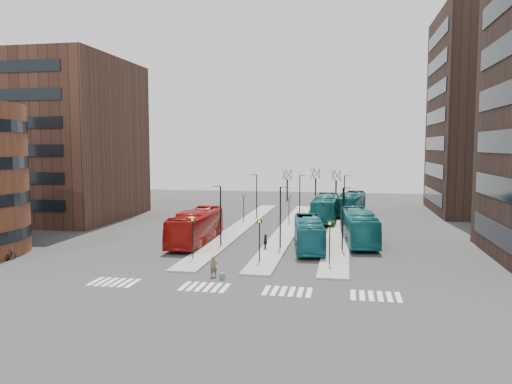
% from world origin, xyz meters
% --- Properties ---
extents(ground, '(160.00, 160.00, 0.00)m').
position_xyz_m(ground, '(0.00, 0.00, 0.00)').
color(ground, '#2B2B2D').
rests_on(ground, ground).
extents(island_left, '(2.50, 45.00, 0.15)m').
position_xyz_m(island_left, '(-4.00, 30.00, 0.07)').
color(island_left, gray).
rests_on(island_left, ground).
extents(island_mid, '(2.50, 45.00, 0.15)m').
position_xyz_m(island_mid, '(2.00, 30.00, 0.07)').
color(island_mid, gray).
rests_on(island_mid, ground).
extents(island_right, '(2.50, 45.00, 0.15)m').
position_xyz_m(island_right, '(8.00, 30.00, 0.07)').
color(island_right, gray).
rests_on(island_right, ground).
extents(suitcase, '(0.41, 0.33, 0.48)m').
position_xyz_m(suitcase, '(-0.27, 6.22, 0.24)').
color(suitcase, navy).
rests_on(suitcase, ground).
extents(red_bus, '(3.03, 12.34, 3.43)m').
position_xyz_m(red_bus, '(-6.50, 19.67, 1.71)').
color(red_bus, maroon).
rests_on(red_bus, ground).
extents(teal_bus_a, '(3.93, 11.19, 3.05)m').
position_xyz_m(teal_bus_a, '(5.31, 18.92, 1.53)').
color(teal_bus_a, '#155D6A').
rests_on(teal_bus_a, ground).
extents(teal_bus_b, '(3.34, 12.70, 3.51)m').
position_xyz_m(teal_bus_b, '(6.12, 37.85, 1.76)').
color(teal_bus_b, '#135F5C').
rests_on(teal_bus_b, ground).
extents(teal_bus_c, '(3.99, 12.40, 3.39)m').
position_xyz_m(teal_bus_c, '(10.24, 22.99, 1.70)').
color(teal_bus_c, '#146267').
rests_on(teal_bus_c, ground).
extents(teal_bus_d, '(4.61, 12.22, 3.32)m').
position_xyz_m(teal_bus_d, '(9.54, 44.16, 1.66)').
color(teal_bus_d, '#145C65').
rests_on(teal_bus_d, ground).
extents(traveller, '(0.70, 0.60, 1.62)m').
position_xyz_m(traveller, '(-1.08, 6.80, 0.81)').
color(traveller, brown).
rests_on(traveller, ground).
extents(commuter_a, '(0.84, 0.67, 1.65)m').
position_xyz_m(commuter_a, '(-6.57, 16.34, 0.82)').
color(commuter_a, black).
rests_on(commuter_a, ground).
extents(commuter_b, '(0.74, 1.01, 1.59)m').
position_xyz_m(commuter_b, '(1.27, 17.26, 0.80)').
color(commuter_b, black).
rests_on(commuter_b, ground).
extents(commuter_c, '(0.71, 1.16, 1.74)m').
position_xyz_m(commuter_c, '(4.72, 14.23, 0.87)').
color(commuter_c, black).
rests_on(commuter_c, ground).
extents(bicycle_mid, '(1.58, 0.90, 0.92)m').
position_xyz_m(bicycle_mid, '(-21.00, 8.61, 0.46)').
color(bicycle_mid, gray).
rests_on(bicycle_mid, ground).
extents(bicycle_far, '(1.98, 1.18, 0.98)m').
position_xyz_m(bicycle_far, '(-21.00, 9.18, 0.49)').
color(bicycle_far, gray).
rests_on(bicycle_far, ground).
extents(crosswalk_stripes, '(22.35, 2.40, 0.01)m').
position_xyz_m(crosswalk_stripes, '(1.75, 4.00, 0.01)').
color(crosswalk_stripes, silver).
rests_on(crosswalk_stripes, ground).
extents(office_block, '(25.00, 20.12, 22.00)m').
position_xyz_m(office_block, '(-34.00, 33.98, 11.00)').
color(office_block, '#43291F').
rests_on(office_block, ground).
extents(tower_far, '(20.12, 20.00, 30.00)m').
position_xyz_m(tower_far, '(31.98, 50.00, 15.00)').
color(tower_far, '#2E2019').
rests_on(tower_far, ground).
extents(sign_poles, '(12.45, 22.12, 3.65)m').
position_xyz_m(sign_poles, '(1.60, 23.00, 2.41)').
color(sign_poles, black).
rests_on(sign_poles, ground).
extents(lamp_posts, '(14.04, 20.24, 6.12)m').
position_xyz_m(lamp_posts, '(2.64, 28.00, 3.58)').
color(lamp_posts, black).
rests_on(lamp_posts, ground).
extents(bare_trees, '(10.97, 8.14, 5.90)m').
position_xyz_m(bare_trees, '(2.67, 62.67, 2.72)').
color(bare_trees, black).
rests_on(bare_trees, ground).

